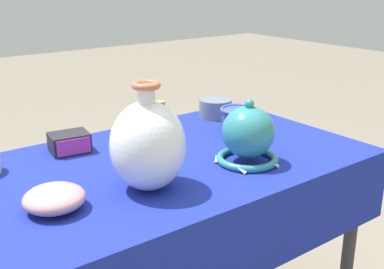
{
  "coord_description": "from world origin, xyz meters",
  "views": [
    {
      "loc": [
        -0.78,
        -1.15,
        1.32
      ],
      "look_at": [
        0.01,
        -0.11,
        0.88
      ],
      "focal_mm": 45.0,
      "sensor_mm": 36.0,
      "label": 1
    }
  ],
  "objects_px": {
    "jar_round_ochre": "(160,120)",
    "pot_squat_slate": "(215,108)",
    "cup_wide_cobalt": "(238,120)",
    "vase_dome_bell": "(248,136)",
    "bowl_shallow_rose": "(54,198)",
    "mosaic_tile_box": "(70,142)",
    "vase_tall_bulbous": "(148,145)"
  },
  "relations": [
    {
      "from": "jar_round_ochre",
      "to": "pot_squat_slate",
      "type": "distance_m",
      "value": 0.31
    },
    {
      "from": "cup_wide_cobalt",
      "to": "vase_dome_bell",
      "type": "bearing_deg",
      "value": -126.33
    },
    {
      "from": "bowl_shallow_rose",
      "to": "vase_dome_bell",
      "type": "bearing_deg",
      "value": -5.32
    },
    {
      "from": "mosaic_tile_box",
      "to": "pot_squat_slate",
      "type": "relative_size",
      "value": 1.02
    },
    {
      "from": "vase_dome_bell",
      "to": "jar_round_ochre",
      "type": "height_order",
      "value": "vase_dome_bell"
    },
    {
      "from": "vase_dome_bell",
      "to": "mosaic_tile_box",
      "type": "xyz_separation_m",
      "value": [
        -0.39,
        0.41,
        -0.05
      ]
    },
    {
      "from": "vase_tall_bulbous",
      "to": "mosaic_tile_box",
      "type": "xyz_separation_m",
      "value": [
        -0.06,
        0.39,
        -0.09
      ]
    },
    {
      "from": "cup_wide_cobalt",
      "to": "pot_squat_slate",
      "type": "height_order",
      "value": "cup_wide_cobalt"
    },
    {
      "from": "mosaic_tile_box",
      "to": "bowl_shallow_rose",
      "type": "distance_m",
      "value": 0.4
    },
    {
      "from": "vase_tall_bulbous",
      "to": "jar_round_ochre",
      "type": "bearing_deg",
      "value": 52.49
    },
    {
      "from": "mosaic_tile_box",
      "to": "jar_round_ochre",
      "type": "relative_size",
      "value": 1.08
    },
    {
      "from": "vase_tall_bulbous",
      "to": "bowl_shallow_rose",
      "type": "height_order",
      "value": "vase_tall_bulbous"
    },
    {
      "from": "cup_wide_cobalt",
      "to": "mosaic_tile_box",
      "type": "bearing_deg",
      "value": 161.43
    },
    {
      "from": "jar_round_ochre",
      "to": "bowl_shallow_rose",
      "type": "bearing_deg",
      "value": -148.41
    },
    {
      "from": "jar_round_ochre",
      "to": "cup_wide_cobalt",
      "type": "bearing_deg",
      "value": -32.94
    },
    {
      "from": "vase_dome_bell",
      "to": "mosaic_tile_box",
      "type": "distance_m",
      "value": 0.57
    },
    {
      "from": "vase_dome_bell",
      "to": "mosaic_tile_box",
      "type": "bearing_deg",
      "value": 133.77
    },
    {
      "from": "vase_tall_bulbous",
      "to": "mosaic_tile_box",
      "type": "bearing_deg",
      "value": 98.1
    },
    {
      "from": "jar_round_ochre",
      "to": "vase_tall_bulbous",
      "type": "bearing_deg",
      "value": -127.51
    },
    {
      "from": "vase_tall_bulbous",
      "to": "pot_squat_slate",
      "type": "distance_m",
      "value": 0.71
    },
    {
      "from": "mosaic_tile_box",
      "to": "pot_squat_slate",
      "type": "height_order",
      "value": "pot_squat_slate"
    },
    {
      "from": "mosaic_tile_box",
      "to": "bowl_shallow_rose",
      "type": "bearing_deg",
      "value": -110.71
    },
    {
      "from": "vase_tall_bulbous",
      "to": "pot_squat_slate",
      "type": "xyz_separation_m",
      "value": [
        0.57,
        0.41,
        -0.09
      ]
    },
    {
      "from": "cup_wide_cobalt",
      "to": "jar_round_ochre",
      "type": "height_order",
      "value": "jar_round_ochre"
    },
    {
      "from": "cup_wide_cobalt",
      "to": "jar_round_ochre",
      "type": "relative_size",
      "value": 1.07
    },
    {
      "from": "vase_dome_bell",
      "to": "cup_wide_cobalt",
      "type": "xyz_separation_m",
      "value": [
        0.16,
        0.22,
        -0.03
      ]
    },
    {
      "from": "vase_tall_bulbous",
      "to": "jar_round_ochre",
      "type": "relative_size",
      "value": 2.36
    },
    {
      "from": "vase_tall_bulbous",
      "to": "pot_squat_slate",
      "type": "relative_size",
      "value": 2.23
    },
    {
      "from": "vase_dome_bell",
      "to": "bowl_shallow_rose",
      "type": "xyz_separation_m",
      "value": [
        -0.58,
        0.05,
        -0.05
      ]
    },
    {
      "from": "mosaic_tile_box",
      "to": "bowl_shallow_rose",
      "type": "xyz_separation_m",
      "value": [
        -0.19,
        -0.35,
        -0.0
      ]
    },
    {
      "from": "pot_squat_slate",
      "to": "mosaic_tile_box",
      "type": "bearing_deg",
      "value": -178.08
    },
    {
      "from": "mosaic_tile_box",
      "to": "jar_round_ochre",
      "type": "height_order",
      "value": "jar_round_ochre"
    }
  ]
}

